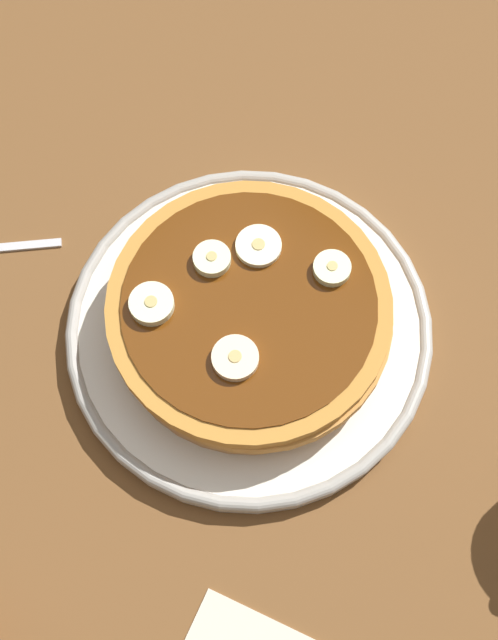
{
  "coord_description": "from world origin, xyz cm",
  "views": [
    {
      "loc": [
        19.01,
        17.37,
        63.03
      ],
      "look_at": [
        0.0,
        0.0,
        2.82
      ],
      "focal_mm": 49.75,
      "sensor_mm": 36.0,
      "label": 1
    }
  ],
  "objects_px": {
    "plate": "(249,330)",
    "banana_slice_0": "(258,246)",
    "banana_slice_1": "(152,304)",
    "banana_slice_4": "(332,269)",
    "banana_slice_3": "(235,358)",
    "banana_slice_2": "(212,259)",
    "pancake_stack": "(253,315)"
  },
  "relations": [
    {
      "from": "banana_slice_2",
      "to": "banana_slice_4",
      "type": "relative_size",
      "value": 1.01
    },
    {
      "from": "banana_slice_0",
      "to": "banana_slice_4",
      "type": "distance_m",
      "value": 0.06
    },
    {
      "from": "banana_slice_0",
      "to": "banana_slice_2",
      "type": "relative_size",
      "value": 1.22
    },
    {
      "from": "banana_slice_1",
      "to": "banana_slice_4",
      "type": "xyz_separation_m",
      "value": [
        -0.11,
        0.08,
        -0.0
      ]
    },
    {
      "from": "banana_slice_1",
      "to": "plate",
      "type": "bearing_deg",
      "value": 134.14
    },
    {
      "from": "banana_slice_0",
      "to": "banana_slice_3",
      "type": "relative_size",
      "value": 1.03
    },
    {
      "from": "banana_slice_2",
      "to": "banana_slice_4",
      "type": "xyz_separation_m",
      "value": [
        -0.05,
        0.07,
        -0.0
      ]
    },
    {
      "from": "plate",
      "to": "banana_slice_3",
      "type": "xyz_separation_m",
      "value": [
        0.04,
        0.02,
        0.05
      ]
    },
    {
      "from": "pancake_stack",
      "to": "banana_slice_4",
      "type": "bearing_deg",
      "value": 157.05
    },
    {
      "from": "plate",
      "to": "banana_slice_3",
      "type": "distance_m",
      "value": 0.07
    },
    {
      "from": "banana_slice_0",
      "to": "banana_slice_2",
      "type": "bearing_deg",
      "value": -29.36
    },
    {
      "from": "banana_slice_3",
      "to": "banana_slice_4",
      "type": "bearing_deg",
      "value": 177.3
    },
    {
      "from": "banana_slice_2",
      "to": "banana_slice_4",
      "type": "distance_m",
      "value": 0.09
    },
    {
      "from": "plate",
      "to": "banana_slice_0",
      "type": "relative_size",
      "value": 8.24
    },
    {
      "from": "plate",
      "to": "pancake_stack",
      "type": "xyz_separation_m",
      "value": [
        -0.0,
        0.0,
        0.03
      ]
    },
    {
      "from": "pancake_stack",
      "to": "banana_slice_4",
      "type": "xyz_separation_m",
      "value": [
        -0.06,
        0.02,
        0.02
      ]
    },
    {
      "from": "banana_slice_1",
      "to": "banana_slice_3",
      "type": "bearing_deg",
      "value": 98.03
    },
    {
      "from": "banana_slice_0",
      "to": "banana_slice_2",
      "type": "height_order",
      "value": "banana_slice_2"
    },
    {
      "from": "banana_slice_0",
      "to": "banana_slice_4",
      "type": "height_order",
      "value": "banana_slice_4"
    },
    {
      "from": "plate",
      "to": "banana_slice_2",
      "type": "xyz_separation_m",
      "value": [
        -0.01,
        -0.04,
        0.05
      ]
    },
    {
      "from": "banana_slice_1",
      "to": "banana_slice_3",
      "type": "distance_m",
      "value": 0.07
    },
    {
      "from": "plate",
      "to": "banana_slice_1",
      "type": "height_order",
      "value": "banana_slice_1"
    },
    {
      "from": "banana_slice_0",
      "to": "banana_slice_2",
      "type": "distance_m",
      "value": 0.04
    },
    {
      "from": "banana_slice_0",
      "to": "banana_slice_1",
      "type": "relative_size",
      "value": 1.06
    },
    {
      "from": "banana_slice_1",
      "to": "banana_slice_0",
      "type": "bearing_deg",
      "value": 164.22
    },
    {
      "from": "banana_slice_1",
      "to": "banana_slice_4",
      "type": "height_order",
      "value": "same"
    },
    {
      "from": "pancake_stack",
      "to": "banana_slice_2",
      "type": "bearing_deg",
      "value": -95.81
    },
    {
      "from": "banana_slice_1",
      "to": "pancake_stack",
      "type": "bearing_deg",
      "value": 134.32
    },
    {
      "from": "banana_slice_2",
      "to": "banana_slice_3",
      "type": "height_order",
      "value": "same"
    },
    {
      "from": "banana_slice_3",
      "to": "plate",
      "type": "bearing_deg",
      "value": -150.18
    },
    {
      "from": "plate",
      "to": "banana_slice_3",
      "type": "height_order",
      "value": "banana_slice_3"
    },
    {
      "from": "banana_slice_1",
      "to": "banana_slice_2",
      "type": "distance_m",
      "value": 0.06
    }
  ]
}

